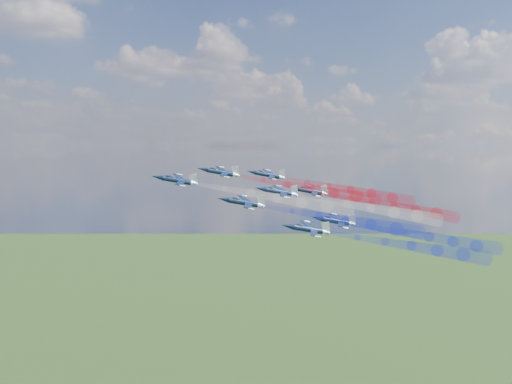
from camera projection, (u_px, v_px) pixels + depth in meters
jet_lead at (177, 180)px, 156.93m from camera, size 14.42×12.65×7.66m
trail_lead at (277, 198)px, 163.56m from camera, size 41.61×15.09×12.55m
jet_inner_left at (243, 203)px, 149.59m from camera, size 14.42×12.65×7.66m
trail_inner_left at (345, 220)px, 156.21m from camera, size 41.61×15.09×12.55m
jet_inner_right at (220, 172)px, 171.00m from camera, size 14.42×12.65×7.66m
trail_inner_right at (311, 189)px, 177.63m from camera, size 41.61×15.09×12.55m
jet_outer_left at (308, 229)px, 143.22m from camera, size 14.42×12.65×7.66m
trail_outer_left at (412, 246)px, 149.85m from camera, size 41.61×15.09×12.55m
jet_center_third at (279, 192)px, 163.73m from camera, size 14.42×12.65×7.66m
trail_center_third at (371, 208)px, 170.35m from camera, size 41.61×15.09×12.55m
jet_outer_right at (268, 175)px, 184.31m from camera, size 14.42×12.65×7.66m
trail_outer_right at (350, 190)px, 190.93m from camera, size 41.61×15.09×12.55m
jet_rear_left at (336, 221)px, 156.71m from camera, size 14.42×12.65×7.66m
trail_rear_left at (429, 237)px, 163.33m from camera, size 41.61×15.09×12.55m
jet_rear_right at (310, 191)px, 177.48m from camera, size 14.42×12.65×7.66m
trail_rear_right at (394, 206)px, 184.11m from camera, size 41.61×15.09×12.55m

